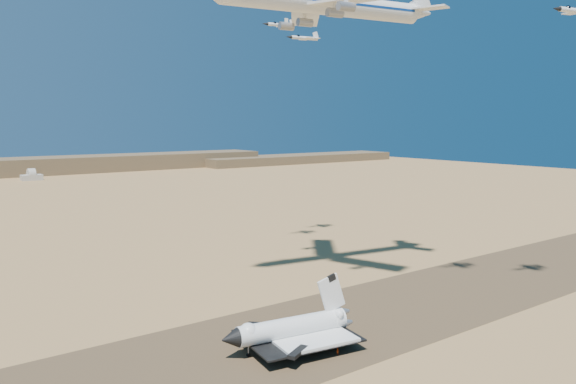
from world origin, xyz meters
TOP-DOWN VIEW (x-y plane):
  - ground at (0.00, 0.00)m, footprint 1200.00×1200.00m
  - runway at (0.00, 0.00)m, footprint 600.00×50.00m
  - ridgeline at (65.32, 527.31)m, footprint 960.00×90.00m
  - shuttle at (-2.09, -5.50)m, footprint 36.34×25.80m
  - carrier_747 at (35.99, 30.73)m, footprint 86.86×66.22m
  - crew_a at (6.52, -13.48)m, footprint 0.55×0.70m
  - crew_b at (4.50, -15.80)m, footprint 0.83×0.88m
  - crew_c at (5.71, -12.60)m, footprint 1.15×1.03m
  - chase_jet_b at (85.56, -28.04)m, footprint 16.41×9.37m
  - chase_jet_c at (55.88, 79.10)m, footprint 14.82×8.47m
  - chase_jet_d at (75.43, 88.33)m, footprint 16.42×9.23m

SIDE VIEW (x-z plane):
  - ground at x=0.00m, z-range 0.00..0.00m
  - runway at x=0.00m, z-range 0.00..0.06m
  - crew_b at x=4.50m, z-range 0.06..1.65m
  - crew_a at x=6.52m, z-range 0.06..1.74m
  - crew_c at x=5.71m, z-range 0.06..1.82m
  - shuttle at x=-2.09m, z-range -4.13..13.73m
  - ridgeline at x=65.32m, z-range -1.37..16.63m
  - chase_jet_b at x=85.56m, z-range 87.52..91.66m
  - chase_jet_d at x=75.43m, z-range 92.33..96.46m
  - carrier_747 at x=35.99m, z-range 84.44..106.00m
  - chase_jet_c at x=55.88m, z-range 95.03..98.77m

